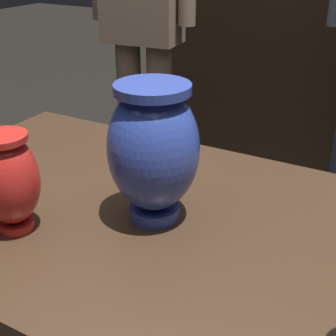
% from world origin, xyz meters
% --- Properties ---
extents(vase_centerpiece, '(0.15, 0.15, 0.24)m').
position_xyz_m(vase_centerpiece, '(-0.05, -0.01, 0.93)').
color(vase_centerpiece, '#2D429E').
rests_on(vase_centerpiece, display_plinth).
extents(vase_tall_behind, '(0.10, 0.10, 0.17)m').
position_xyz_m(vase_tall_behind, '(-0.23, -0.15, 0.89)').
color(vase_tall_behind, red).
rests_on(vase_tall_behind, display_plinth).
extents(visitor_near_left, '(0.47, 0.21, 1.69)m').
position_xyz_m(visitor_near_left, '(-0.78, 1.12, 1.00)').
color(visitor_near_left, '#846B56').
rests_on(visitor_near_left, ground_plane).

